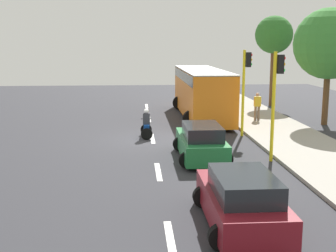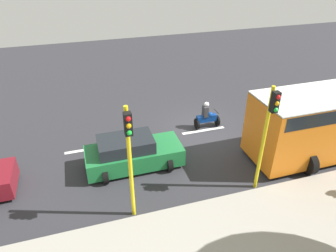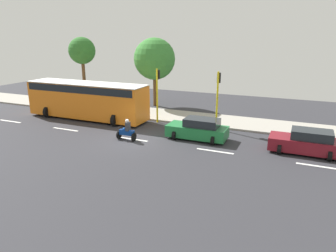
# 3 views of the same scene
# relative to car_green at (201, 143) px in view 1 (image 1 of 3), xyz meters

# --- Properties ---
(ground_plane) EXTENTS (40.00, 60.00, 0.10)m
(ground_plane) POSITION_rel_car_green_xyz_m (-1.90, 4.24, -0.76)
(ground_plane) COLOR #2D2D33
(sidewalk) EXTENTS (4.00, 60.00, 0.15)m
(sidewalk) POSITION_rel_car_green_xyz_m (5.10, 4.24, -0.64)
(sidewalk) COLOR #9E998E
(sidewalk) RESTS_ON ground
(lane_stripe_far_north) EXTENTS (0.20, 2.40, 0.01)m
(lane_stripe_far_north) POSITION_rel_car_green_xyz_m (-1.90, -7.76, -0.70)
(lane_stripe_far_north) COLOR white
(lane_stripe_far_north) RESTS_ON ground
(lane_stripe_north) EXTENTS (0.20, 2.40, 0.01)m
(lane_stripe_north) POSITION_rel_car_green_xyz_m (-1.90, -1.76, -0.70)
(lane_stripe_north) COLOR white
(lane_stripe_north) RESTS_ON ground
(lane_stripe_mid) EXTENTS (0.20, 2.40, 0.01)m
(lane_stripe_mid) POSITION_rel_car_green_xyz_m (-1.90, 4.24, -0.70)
(lane_stripe_mid) COLOR white
(lane_stripe_mid) RESTS_ON ground
(lane_stripe_south) EXTENTS (0.20, 2.40, 0.01)m
(lane_stripe_south) POSITION_rel_car_green_xyz_m (-1.90, 10.24, -0.70)
(lane_stripe_south) COLOR white
(lane_stripe_south) RESTS_ON ground
(lane_stripe_far_south) EXTENTS (0.20, 2.40, 0.01)m
(lane_stripe_far_south) POSITION_rel_car_green_xyz_m (-1.90, 16.24, -0.70)
(lane_stripe_far_south) COLOR white
(lane_stripe_far_south) RESTS_ON ground
(car_green) EXTENTS (2.15, 4.23, 1.52)m
(car_green) POSITION_rel_car_green_xyz_m (0.00, 0.00, 0.00)
(car_green) COLOR #1E7238
(car_green) RESTS_ON ground
(car_maroon) EXTENTS (2.20, 4.23, 1.52)m
(car_maroon) POSITION_rel_car_green_xyz_m (0.03, -7.01, 0.00)
(car_maroon) COLOR maroon
(car_maroon) RESTS_ON ground
(city_bus) EXTENTS (3.20, 11.00, 3.16)m
(city_bus) POSITION_rel_car_green_xyz_m (1.57, 10.71, 1.14)
(city_bus) COLOR orange
(city_bus) RESTS_ON ground
(motorcycle) EXTENTS (0.60, 1.30, 1.53)m
(motorcycle) POSITION_rel_car_green_xyz_m (-2.20, 4.52, -0.07)
(motorcycle) COLOR black
(motorcycle) RESTS_ON ground
(pedestrian_near_signal) EXTENTS (0.40, 0.24, 1.69)m
(pedestrian_near_signal) POSITION_rel_car_green_xyz_m (4.76, 8.58, 0.35)
(pedestrian_near_signal) COLOR #72604C
(pedestrian_near_signal) RESTS_ON sidewalk
(traffic_light_corner) EXTENTS (0.49, 0.24, 4.50)m
(traffic_light_corner) POSITION_rel_car_green_xyz_m (2.94, -0.54, 2.22)
(traffic_light_corner) COLOR yellow
(traffic_light_corner) RESTS_ON ground
(traffic_light_midblock) EXTENTS (0.49, 0.24, 4.50)m
(traffic_light_midblock) POSITION_rel_car_green_xyz_m (2.94, 4.54, 2.22)
(traffic_light_midblock) COLOR yellow
(traffic_light_midblock) RESTS_ON ground
(street_tree_north) EXTENTS (4.17, 4.17, 6.90)m
(street_tree_north) POSITION_rel_car_green_xyz_m (8.62, 7.53, 4.08)
(street_tree_north) COLOR brown
(street_tree_north) RESTS_ON ground
(street_tree_center) EXTENTS (2.88, 2.88, 6.94)m
(street_tree_center) POSITION_rel_car_green_xyz_m (7.92, 15.90, 4.71)
(street_tree_center) COLOR brown
(street_tree_center) RESTS_ON ground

